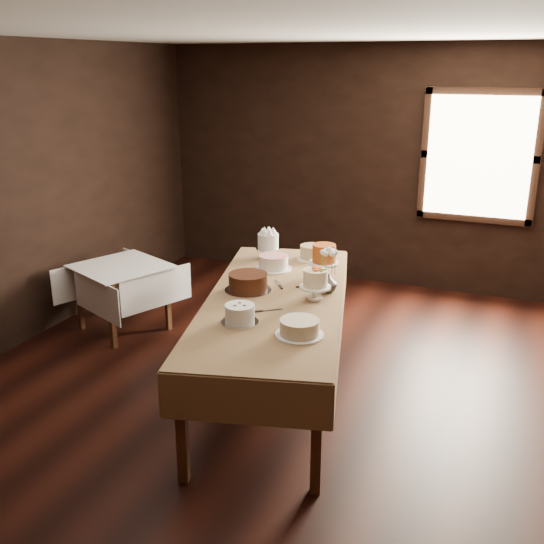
# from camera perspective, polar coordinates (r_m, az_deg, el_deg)

# --- Properties ---
(floor) EXTENTS (5.00, 6.00, 0.01)m
(floor) POSITION_cam_1_polar(r_m,az_deg,el_deg) (5.35, -0.84, -10.33)
(floor) COLOR black
(floor) RESTS_ON ground
(ceiling) EXTENTS (5.00, 6.00, 0.01)m
(ceiling) POSITION_cam_1_polar(r_m,az_deg,el_deg) (4.69, -1.01, 21.19)
(ceiling) COLOR beige
(ceiling) RESTS_ON wall_back
(wall_back) EXTENTS (5.00, 0.02, 2.80)m
(wall_back) POSITION_cam_1_polar(r_m,az_deg,el_deg) (7.62, 8.29, 9.40)
(wall_back) COLOR black
(wall_back) RESTS_ON ground
(wall_left) EXTENTS (0.02, 6.00, 2.80)m
(wall_left) POSITION_cam_1_polar(r_m,az_deg,el_deg) (6.25, -22.55, 6.21)
(wall_left) COLOR black
(wall_left) RESTS_ON ground
(window) EXTENTS (1.10, 0.05, 1.30)m
(window) POSITION_cam_1_polar(r_m,az_deg,el_deg) (7.32, 18.26, 9.89)
(window) COLOR #FFEABF
(window) RESTS_ON wall_back
(display_table) EXTENTS (1.69, 2.86, 0.83)m
(display_table) POSITION_cam_1_polar(r_m,az_deg,el_deg) (4.96, 0.28, -2.94)
(display_table) COLOR #3E2110
(display_table) RESTS_ON ground
(side_table) EXTENTS (1.06, 1.06, 0.68)m
(side_table) POSITION_cam_1_polar(r_m,az_deg,el_deg) (6.39, -13.51, -0.09)
(side_table) COLOR #3E2110
(side_table) RESTS_ON ground
(cake_meringue) EXTENTS (0.23, 0.23, 0.25)m
(cake_meringue) POSITION_cam_1_polar(r_m,az_deg,el_deg) (5.88, -0.35, 2.32)
(cake_meringue) COLOR silver
(cake_meringue) RESTS_ON display_table
(cake_speckled) EXTENTS (0.28, 0.28, 0.13)m
(cake_speckled) POSITION_cam_1_polar(r_m,az_deg,el_deg) (5.87, 3.65, 1.77)
(cake_speckled) COLOR white
(cake_speckled) RESTS_ON display_table
(cake_lattice) EXTENTS (0.32, 0.32, 0.12)m
(cake_lattice) POSITION_cam_1_polar(r_m,az_deg,el_deg) (5.57, 0.13, 0.81)
(cake_lattice) COLOR white
(cake_lattice) RESTS_ON display_table
(cake_caramel) EXTENTS (0.28, 0.28, 0.30)m
(cake_caramel) POSITION_cam_1_polar(r_m,az_deg,el_deg) (5.36, 4.72, 0.84)
(cake_caramel) COLOR white
(cake_caramel) RESTS_ON display_table
(cake_chocolate) EXTENTS (0.43, 0.43, 0.15)m
(cake_chocolate) POSITION_cam_1_polar(r_m,az_deg,el_deg) (5.04, -2.19, -0.98)
(cake_chocolate) COLOR silver
(cake_chocolate) RESTS_ON display_table
(cake_flowers) EXTENTS (0.25, 0.25, 0.25)m
(cake_flowers) POSITION_cam_1_polar(r_m,az_deg,el_deg) (4.86, 3.94, -1.27)
(cake_flowers) COLOR white
(cake_flowers) RESTS_ON display_table
(cake_swirl) EXTENTS (0.28, 0.28, 0.14)m
(cake_swirl) POSITION_cam_1_polar(r_m,az_deg,el_deg) (4.43, -2.94, -3.87)
(cake_swirl) COLOR silver
(cake_swirl) RESTS_ON display_table
(cake_cream) EXTENTS (0.33, 0.33, 0.11)m
(cake_cream) POSITION_cam_1_polar(r_m,az_deg,el_deg) (4.24, 2.51, -5.11)
(cake_cream) COLOR white
(cake_cream) RESTS_ON display_table
(cake_server_a) EXTENTS (0.20, 0.17, 0.01)m
(cake_server_a) POSITION_cam_1_polar(r_m,az_deg,el_deg) (4.67, 0.04, -3.48)
(cake_server_a) COLOR silver
(cake_server_a) RESTS_ON display_table
(cake_server_b) EXTENTS (0.22, 0.14, 0.01)m
(cake_server_b) POSITION_cam_1_polar(r_m,az_deg,el_deg) (4.47, 3.56, -4.54)
(cake_server_b) COLOR silver
(cake_server_b) RESTS_ON display_table
(cake_server_c) EXTENTS (0.16, 0.21, 0.01)m
(cake_server_c) POSITION_cam_1_polar(r_m,az_deg,el_deg) (5.24, 0.53, -0.95)
(cake_server_c) COLOR silver
(cake_server_c) RESTS_ON display_table
(cake_server_d) EXTENTS (0.18, 0.19, 0.01)m
(cake_server_d) POSITION_cam_1_polar(r_m,az_deg,el_deg) (5.20, 3.85, -1.16)
(cake_server_d) COLOR silver
(cake_server_d) RESTS_ON display_table
(flower_vase) EXTENTS (0.20, 0.20, 0.15)m
(flower_vase) POSITION_cam_1_polar(r_m,az_deg,el_deg) (5.04, 5.12, -1.00)
(flower_vase) COLOR #2D2823
(flower_vase) RESTS_ON display_table
(flower_bouquet) EXTENTS (0.14, 0.14, 0.20)m
(flower_bouquet) POSITION_cam_1_polar(r_m,az_deg,el_deg) (4.98, 5.18, 1.11)
(flower_bouquet) COLOR white
(flower_bouquet) RESTS_ON flower_vase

